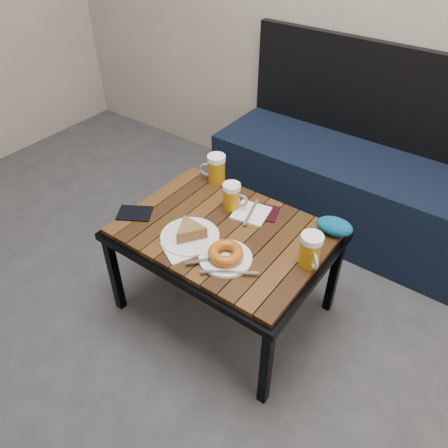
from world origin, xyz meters
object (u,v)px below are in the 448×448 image
Objects in this scene: beer_mug_left at (216,168)px; beer_mug_centre at (232,197)px; passport_burgundy at (268,213)px; plate_pie at (190,233)px; beer_mug_right at (311,250)px; plate_bagel at (225,255)px; cafe_table at (224,238)px; knit_pouch at (335,226)px; passport_navy at (135,213)px; bench at (346,183)px.

beer_mug_centre is at bearing 122.39° from beer_mug_left.
plate_pie is at bearing -135.23° from passport_burgundy.
beer_mug_left is 1.21× the size of passport_burgundy.
plate_bagel is (-0.26, -0.16, -0.04)m from beer_mug_right.
beer_mug_left is at bearing 132.18° from cafe_table.
knit_pouch is (0.36, 0.24, 0.08)m from cafe_table.
beer_mug_centre is 0.87× the size of passport_navy.
beer_mug_right is at bearing -76.84° from bench.
beer_mug_left is at bearing 131.10° from passport_navy.
beer_mug_centre is at bearing 121.03° from plate_bagel.
plate_bagel is 0.47m from passport_navy.
beer_mug_left is at bearing 178.34° from knit_pouch.
knit_pouch is (0.25, 0.38, 0.01)m from plate_bagel.
beer_mug_left reaches higher than knit_pouch.
plate_pie is at bearing 61.91° from passport_navy.
plate_pie is (-0.02, -0.26, -0.03)m from beer_mug_centre.
plate_bagel reaches higher than passport_navy.
passport_burgundy is 0.76× the size of knit_pouch.
plate_pie reaches higher than passport_navy.
beer_mug_centre is 0.92× the size of beer_mug_right.
passport_navy is at bearing -123.33° from beer_mug_right.
plate_pie reaches higher than passport_burgundy.
beer_mug_left is 1.01× the size of beer_mug_right.
beer_mug_right is 0.33m from passport_burgundy.
beer_mug_centre reaches higher than knit_pouch.
plate_bagel is at bearing -77.18° from beer_mug_centre.
knit_pouch reaches higher than cafe_table.
bench is 5.64× the size of plate_bagel.
plate_pie is 1.59× the size of knit_pouch.
beer_mug_centre is (0.18, -0.13, -0.01)m from beer_mug_left.
cafe_table is 0.19m from plate_bagel.
plate_bagel is at bearing -4.71° from plate_pie.
beer_mug_centre reaches higher than passport_navy.
knit_pouch is (0.27, 0.05, 0.03)m from passport_burgundy.
beer_mug_right is 0.57× the size of plate_pie.
plate_bagel is 1.80× the size of passport_navy.
beer_mug_left is 0.42m from passport_navy.
knit_pouch is (0.72, 0.38, 0.03)m from passport_navy.
plate_pie is 0.92× the size of plate_bagel.
beer_mug_centre reaches higher than plate_bagel.
beer_mug_right is 0.46m from plate_pie.
beer_mug_left is (-0.23, 0.26, 0.11)m from cafe_table.
passport_navy is at bearing -161.40° from passport_burgundy.
cafe_table is 0.22m from passport_burgundy.
beer_mug_centre is at bearing 100.38° from passport_navy.
beer_mug_centre is at bearing 112.74° from cafe_table.
beer_mug_left is at bearing 150.49° from passport_burgundy.
cafe_table is at bearing 58.43° from plate_pie.
passport_navy is at bearing 49.97° from beer_mug_left.
bench is at bearing 87.07° from plate_bagel.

